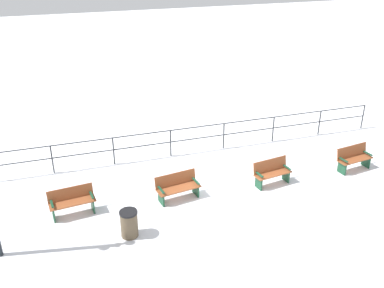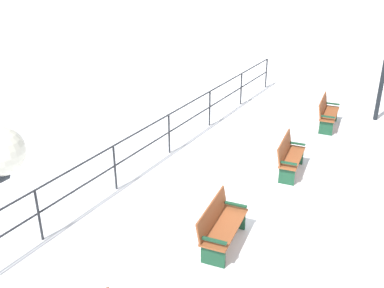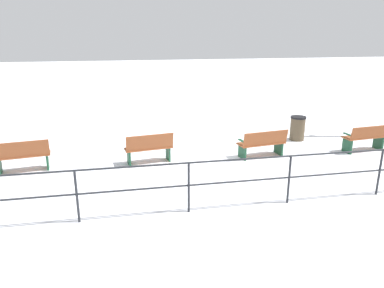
% 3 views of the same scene
% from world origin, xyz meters
% --- Properties ---
extents(ground_plane, '(80.00, 80.00, 0.00)m').
position_xyz_m(ground_plane, '(0.00, 0.00, 0.00)').
color(ground_plane, white).
rests_on(ground_plane, ground).
extents(bench_second, '(0.78, 1.54, 0.87)m').
position_xyz_m(bench_second, '(-0.07, -1.73, 0.44)').
color(bench_second, brown).
rests_on(bench_second, ground).
extents(bench_third, '(0.68, 1.43, 0.91)m').
position_xyz_m(bench_third, '(0.05, 1.71, 0.47)').
color(bench_third, brown).
rests_on(bench_third, ground).
extents(bench_fourth, '(0.70, 1.47, 0.92)m').
position_xyz_m(bench_fourth, '(0.02, 5.14, 0.48)').
color(bench_fourth, brown).
rests_on(bench_fourth, ground).
extents(waterfront_railing, '(0.05, 15.92, 1.14)m').
position_xyz_m(waterfront_railing, '(-3.14, 0.00, 0.77)').
color(waterfront_railing, '#26282D').
rests_on(waterfront_railing, ground).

